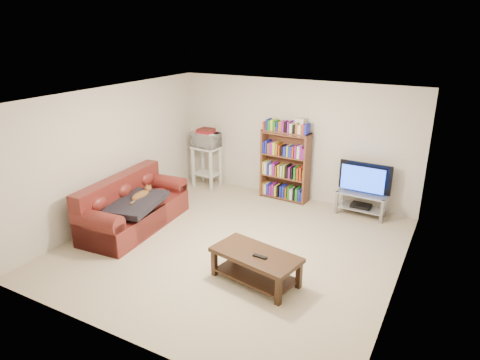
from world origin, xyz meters
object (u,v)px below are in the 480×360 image
Objects in this scene: sofa at (131,209)px; coffee_table at (256,262)px; bookshelf at (285,165)px; tv_stand at (361,200)px.

sofa is 1.65× the size of coffee_table.
bookshelf is (1.87, 2.47, 0.41)m from sofa.
sofa reaches higher than tv_stand.
coffee_table is (2.71, -0.52, -0.01)m from sofa.
coffee_table is at bearing -71.64° from bookshelf.
tv_stand is (0.75, 2.92, -0.00)m from coffee_table.
coffee_table is 3.14m from bookshelf.
bookshelf is at bearing 116.43° from coffee_table.
coffee_table is 1.44× the size of tv_stand.
coffee_table is 0.92× the size of bookshelf.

